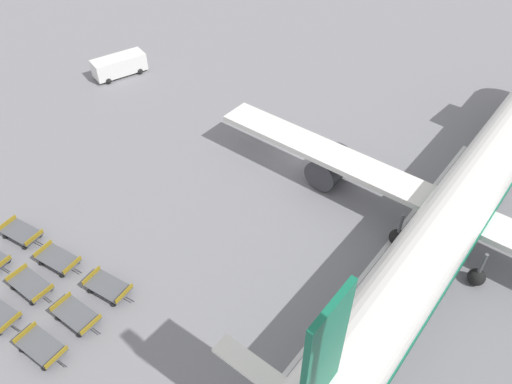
{
  "coord_description": "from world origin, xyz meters",
  "views": [
    {
      "loc": [
        20.24,
        -26.56,
        26.55
      ],
      "look_at": [
        2.35,
        -7.85,
        2.96
      ],
      "focal_mm": 35.0,
      "sensor_mm": 36.0,
      "label": 1
    }
  ],
  "objects_px": {
    "baggage_dolly_row_mid_a_col_c": "(77,316)",
    "baggage_dolly_row_mid_b_col_b": "(58,259)",
    "baggage_dolly_row_mid_b_col_c": "(108,287)",
    "airplane": "(467,197)",
    "baggage_dolly_row_near_col_c": "(42,347)",
    "baggage_dolly_row_mid_a_col_b": "(31,285)",
    "baggage_dolly_row_mid_b_col_a": "(22,233)",
    "service_van": "(119,65)"
  },
  "relations": [
    {
      "from": "baggage_dolly_row_mid_a_col_c",
      "to": "baggage_dolly_row_mid_b_col_b",
      "type": "bearing_deg",
      "value": 162.3
    },
    {
      "from": "service_van",
      "to": "baggage_dolly_row_mid_b_col_c",
      "type": "relative_size",
      "value": 1.57
    },
    {
      "from": "service_van",
      "to": "baggage_dolly_row_mid_b_col_a",
      "type": "distance_m",
      "value": 23.58
    },
    {
      "from": "airplane",
      "to": "baggage_dolly_row_mid_b_col_c",
      "type": "distance_m",
      "value": 24.53
    },
    {
      "from": "baggage_dolly_row_mid_a_col_b",
      "to": "service_van",
      "type": "bearing_deg",
      "value": 133.43
    },
    {
      "from": "service_van",
      "to": "baggage_dolly_row_mid_b_col_b",
      "type": "relative_size",
      "value": 1.57
    },
    {
      "from": "baggage_dolly_row_near_col_c",
      "to": "baggage_dolly_row_mid_b_col_c",
      "type": "bearing_deg",
      "value": 99.31
    },
    {
      "from": "airplane",
      "to": "baggage_dolly_row_near_col_c",
      "type": "relative_size",
      "value": 12.06
    },
    {
      "from": "baggage_dolly_row_mid_a_col_b",
      "to": "baggage_dolly_row_mid_b_col_a",
      "type": "xyz_separation_m",
      "value": [
        -4.77,
        1.81,
        0.0
      ]
    },
    {
      "from": "baggage_dolly_row_near_col_c",
      "to": "baggage_dolly_row_mid_a_col_c",
      "type": "distance_m",
      "value": 2.58
    },
    {
      "from": "baggage_dolly_row_mid_a_col_b",
      "to": "baggage_dolly_row_mid_a_col_c",
      "type": "bearing_deg",
      "value": 11.12
    },
    {
      "from": "baggage_dolly_row_mid_a_col_b",
      "to": "baggage_dolly_row_mid_a_col_c",
      "type": "xyz_separation_m",
      "value": [
        4.15,
        0.82,
        0.0
      ]
    },
    {
      "from": "baggage_dolly_row_near_col_c",
      "to": "baggage_dolly_row_mid_a_col_b",
      "type": "height_order",
      "value": "same"
    },
    {
      "from": "service_van",
      "to": "baggage_dolly_row_mid_a_col_b",
      "type": "relative_size",
      "value": 1.58
    },
    {
      "from": "service_van",
      "to": "baggage_dolly_row_mid_b_col_b",
      "type": "bearing_deg",
      "value": -44.05
    },
    {
      "from": "service_van",
      "to": "baggage_dolly_row_mid_a_col_b",
      "type": "distance_m",
      "value": 28.07
    },
    {
      "from": "baggage_dolly_row_mid_b_col_b",
      "to": "baggage_dolly_row_mid_a_col_b",
      "type": "bearing_deg",
      "value": -74.35
    },
    {
      "from": "baggage_dolly_row_mid_a_col_c",
      "to": "baggage_dolly_row_mid_b_col_b",
      "type": "relative_size",
      "value": 1.0
    },
    {
      "from": "baggage_dolly_row_mid_b_col_a",
      "to": "baggage_dolly_row_mid_b_col_b",
      "type": "distance_m",
      "value": 4.15
    },
    {
      "from": "baggage_dolly_row_mid_a_col_c",
      "to": "baggage_dolly_row_mid_b_col_c",
      "type": "bearing_deg",
      "value": 99.16
    },
    {
      "from": "baggage_dolly_row_mid_b_col_b",
      "to": "service_van",
      "type": "bearing_deg",
      "value": 135.95
    },
    {
      "from": "baggage_dolly_row_near_col_c",
      "to": "baggage_dolly_row_mid_a_col_c",
      "type": "xyz_separation_m",
      "value": [
        -0.42,
        2.55,
        0.0
      ]
    },
    {
      "from": "airplane",
      "to": "baggage_dolly_row_mid_b_col_c",
      "type": "bearing_deg",
      "value": -124.02
    },
    {
      "from": "baggage_dolly_row_mid_a_col_b",
      "to": "baggage_dolly_row_mid_b_col_b",
      "type": "distance_m",
      "value": 2.44
    },
    {
      "from": "baggage_dolly_row_mid_a_col_b",
      "to": "baggage_dolly_row_mid_b_col_c",
      "type": "xyz_separation_m",
      "value": [
        3.74,
        3.38,
        0.0
      ]
    },
    {
      "from": "baggage_dolly_row_mid_a_col_b",
      "to": "baggage_dolly_row_mid_b_col_a",
      "type": "height_order",
      "value": "same"
    },
    {
      "from": "baggage_dolly_row_near_col_c",
      "to": "baggage_dolly_row_mid_b_col_c",
      "type": "height_order",
      "value": "same"
    },
    {
      "from": "service_van",
      "to": "baggage_dolly_row_mid_b_col_b",
      "type": "distance_m",
      "value": 25.94
    },
    {
      "from": "service_van",
      "to": "baggage_dolly_row_mid_a_col_c",
      "type": "xyz_separation_m",
      "value": [
        23.45,
        -19.57,
        -0.65
      ]
    },
    {
      "from": "airplane",
      "to": "baggage_dolly_row_mid_b_col_a",
      "type": "height_order",
      "value": "airplane"
    },
    {
      "from": "baggage_dolly_row_near_col_c",
      "to": "baggage_dolly_row_mid_b_col_c",
      "type": "relative_size",
      "value": 1.0
    },
    {
      "from": "service_van",
      "to": "baggage_dolly_row_mid_b_col_c",
      "type": "xyz_separation_m",
      "value": [
        23.03,
        -17.0,
        -0.65
      ]
    },
    {
      "from": "airplane",
      "to": "baggage_dolly_row_mid_a_col_c",
      "type": "height_order",
      "value": "airplane"
    },
    {
      "from": "baggage_dolly_row_mid_a_col_b",
      "to": "baggage_dolly_row_mid_a_col_c",
      "type": "relative_size",
      "value": 1.0
    },
    {
      "from": "baggage_dolly_row_mid_b_col_b",
      "to": "baggage_dolly_row_mid_a_col_c",
      "type": "bearing_deg",
      "value": -17.7
    },
    {
      "from": "service_van",
      "to": "baggage_dolly_row_mid_b_col_b",
      "type": "xyz_separation_m",
      "value": [
        18.64,
        -18.03,
        -0.65
      ]
    },
    {
      "from": "baggage_dolly_row_mid_b_col_b",
      "to": "baggage_dolly_row_mid_b_col_c",
      "type": "relative_size",
      "value": 1.0
    },
    {
      "from": "airplane",
      "to": "baggage_dolly_row_mid_a_col_b",
      "type": "xyz_separation_m",
      "value": [
        -17.35,
        -23.55,
        -3.07
      ]
    },
    {
      "from": "airplane",
      "to": "baggage_dolly_row_near_col_c",
      "type": "xyz_separation_m",
      "value": [
        -12.78,
        -25.29,
        -3.07
      ]
    },
    {
      "from": "service_van",
      "to": "baggage_dolly_row_mid_b_col_b",
      "type": "height_order",
      "value": "service_van"
    },
    {
      "from": "airplane",
      "to": "baggage_dolly_row_near_col_c",
      "type": "height_order",
      "value": "airplane"
    },
    {
      "from": "baggage_dolly_row_mid_b_col_a",
      "to": "baggage_dolly_row_near_col_c",
      "type": "bearing_deg",
      "value": -20.76
    }
  ]
}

